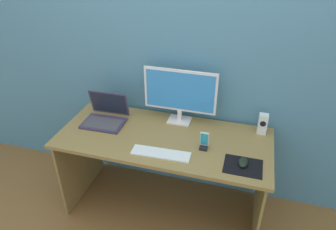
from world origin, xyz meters
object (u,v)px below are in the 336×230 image
Objects in this scene: monitor at (180,93)px; keyboard_external at (161,153)px; laptop at (105,116)px; phone_in_dock at (204,143)px; mouse at (243,162)px; speaker_right at (263,124)px.

keyboard_external is at bearing -92.09° from monitor.
keyboard_external is at bearing -26.86° from laptop.
laptop reaches higher than phone_in_dock.
mouse is 0.30m from phone_in_dock.
speaker_right is 0.50m from phone_in_dock.
phone_in_dock is at bearing -9.36° from laptop.
monitor is 0.45m from phone_in_dock.
keyboard_external is (0.55, -0.28, -0.04)m from laptop.
phone_in_dock is (0.27, 0.14, 0.04)m from keyboard_external.
keyboard_external is (-0.02, -0.45, -0.25)m from monitor.
laptop is at bearing 169.66° from mouse.
keyboard_external is at bearing -152.13° from phone_in_dock.
monitor is at bearing 85.47° from keyboard_external.
phone_in_dock reaches higher than mouse.
speaker_right reaches higher than phone_in_dock.
speaker_right is 0.48× the size of laptop.
phone_in_dock reaches higher than keyboard_external.
speaker_right is at bearing 77.87° from mouse.
mouse is at bearing 1.73° from keyboard_external.
speaker_right is 0.44m from mouse.
laptop reaches higher than keyboard_external.
mouse is (0.54, -0.41, -0.23)m from monitor.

